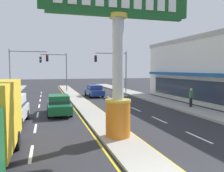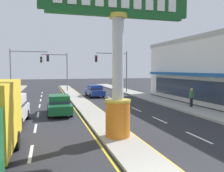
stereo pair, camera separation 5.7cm
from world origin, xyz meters
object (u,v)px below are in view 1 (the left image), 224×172
Objects in this scene: suv_near_right_lane at (10,109)px; sedan_near_left_lane at (94,91)px; district_sign at (118,60)px; pedestrian_near_kerb at (191,96)px; traffic_light_left_side at (24,64)px; traffic_light_median_far at (57,65)px; sedan_far_right_lane at (59,104)px; traffic_light_right_side at (115,65)px.

suv_near_right_lane reaches higher than sedan_near_left_lane.
district_sign is 4.51× the size of pedestrian_near_kerb.
traffic_light_median_far is at bearing 53.00° from traffic_light_left_side.
traffic_light_median_far reaches higher than pedestrian_near_kerb.
pedestrian_near_kerb is (6.57, -11.63, 0.36)m from sedan_near_left_lane.
district_sign reaches higher than sedan_far_right_lane.
district_sign is 11.73m from pedestrian_near_kerb.
district_sign is 18.84m from sedan_near_left_lane.
traffic_light_right_side is at bearing 73.55° from district_sign.
district_sign reaches higher than sedan_near_left_lane.
traffic_light_left_side is 1.44× the size of sedan_far_right_lane.
traffic_light_left_side is at bearing -178.78° from traffic_light_right_side.
sedan_far_right_lane is 11.74m from pedestrian_near_kerb.
sedan_far_right_lane is at bearing -74.54° from traffic_light_left_side.
sedan_far_right_lane is 2.52× the size of pedestrian_near_kerb.
traffic_light_median_far is 1.44× the size of sedan_far_right_lane.
traffic_light_median_far is 19.08m from sedan_far_right_lane.
traffic_light_right_side is (12.30, 0.26, 0.00)m from traffic_light_left_side.
traffic_light_left_side is 15.88m from suv_near_right_lane.
traffic_light_left_side and traffic_light_median_far have the same top height.
suv_near_right_lane is at bearing -88.93° from traffic_light_left_side.
traffic_light_left_side is 1.00× the size of traffic_light_right_side.
traffic_light_median_far is 1.32× the size of suv_near_right_lane.
sedan_near_left_lane is (4.35, -7.99, -3.41)m from traffic_light_median_far.
sedan_far_right_lane is (3.30, 2.58, -0.20)m from suv_near_right_lane.
district_sign is at bearing -106.45° from traffic_light_right_side.
sedan_far_right_lane is at bearing 175.79° from pedestrian_near_kerb.
suv_near_right_lane reaches higher than pedestrian_near_kerb.
district_sign is 1.76× the size of sedan_near_left_lane.
traffic_light_left_side is at bearing 137.88° from pedestrian_near_kerb.
traffic_light_left_side is at bearing -127.00° from traffic_light_median_far.
district_sign is 1.24× the size of traffic_light_left_side.
district_sign is at bearing -86.14° from traffic_light_median_far.
district_sign reaches higher than traffic_light_median_far.
sedan_near_left_lane is at bearing -61.43° from traffic_light_median_far.
traffic_light_median_far is 22.66m from pedestrian_near_kerb.
sedan_near_left_lane is at bearing 119.46° from pedestrian_near_kerb.
traffic_light_left_side is 1.00× the size of traffic_light_median_far.
sedan_near_left_lane is at bearing 82.05° from district_sign.
pedestrian_near_kerb is (15.29, -13.82, -3.10)m from traffic_light_left_side.
traffic_light_left_side is at bearing 106.64° from district_sign.
sedan_near_left_lane is (5.13, 10.77, 0.00)m from sedan_far_right_lane.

